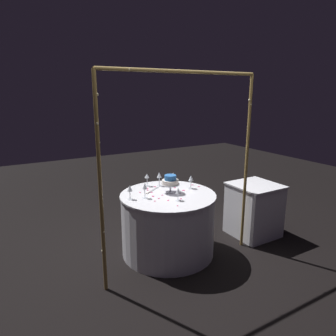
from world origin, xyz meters
TOP-DOWN VIEW (x-y plane):
  - ground_plane at (0.00, 0.00)m, footprint 12.00×12.00m
  - decorative_arch at (0.00, 0.32)m, footprint 1.85×0.06m
  - main_table at (0.00, 0.00)m, footprint 1.13×1.13m
  - side_table at (-1.25, 0.17)m, footprint 0.60×0.60m
  - tiered_cake at (-0.05, -0.04)m, footprint 0.22×0.22m
  - wine_glass_0 at (0.45, -0.06)m, footprint 0.06×0.06m
  - wine_glass_1 at (-0.27, -0.33)m, footprint 0.06×0.06m
  - wine_glass_2 at (-0.07, -0.34)m, footprint 0.06×0.06m
  - wine_glass_3 at (0.07, -0.41)m, footprint 0.06×0.06m
  - wine_glass_4 at (-0.36, -0.05)m, footprint 0.06×0.06m
  - wine_glass_5 at (0.29, -0.02)m, footprint 0.06×0.06m
  - wine_glass_6 at (0.01, 0.24)m, footprint 0.06×0.06m
  - cake_knife at (0.11, -0.20)m, footprint 0.26×0.18m
  - rose_petal_0 at (-0.00, -0.33)m, footprint 0.04×0.04m
  - rose_petal_1 at (0.14, -0.15)m, footprint 0.03×0.02m
  - rose_petal_2 at (-0.04, 0.21)m, footprint 0.03×0.03m
  - rose_petal_3 at (-0.45, -0.16)m, footprint 0.04×0.04m
  - rose_petal_4 at (-0.13, -0.33)m, footprint 0.03×0.03m
  - rose_petal_5 at (-0.48, -0.05)m, footprint 0.04×0.03m
  - rose_petal_6 at (0.17, 0.08)m, footprint 0.03×0.03m
  - rose_petal_7 at (0.24, 0.13)m, footprint 0.03×0.02m
  - rose_petal_8 at (0.19, -0.02)m, footprint 0.03×0.04m
  - rose_petal_9 at (0.08, -0.00)m, footprint 0.03×0.02m
  - rose_petal_10 at (-0.24, -0.40)m, footprint 0.04×0.03m
  - rose_petal_11 at (-0.23, -0.03)m, footprint 0.05×0.04m
  - rose_petal_12 at (0.26, -0.22)m, footprint 0.03×0.03m
  - rose_petal_13 at (0.10, 0.38)m, footprint 0.02×0.03m
  - rose_petal_14 at (0.14, -0.25)m, footprint 0.03×0.04m
  - rose_petal_15 at (0.11, -0.32)m, footprint 0.04×0.03m
  - rose_petal_16 at (0.11, 0.19)m, footprint 0.03×0.03m
  - rose_petal_17 at (-0.20, -0.17)m, footprint 0.03×0.03m

SIDE VIEW (x-z plane):
  - ground_plane at x=0.00m, z-range 0.00..0.00m
  - side_table at x=-1.25m, z-range 0.00..0.72m
  - main_table at x=0.00m, z-range 0.00..0.75m
  - rose_petal_0 at x=0.00m, z-range 0.74..0.75m
  - rose_petal_1 at x=0.14m, z-range 0.74..0.75m
  - rose_petal_2 at x=-0.04m, z-range 0.74..0.75m
  - rose_petal_3 at x=-0.45m, z-range 0.74..0.75m
  - rose_petal_4 at x=-0.13m, z-range 0.74..0.75m
  - rose_petal_5 at x=-0.48m, z-range 0.74..0.75m
  - rose_petal_6 at x=0.17m, z-range 0.74..0.75m
  - rose_petal_7 at x=0.24m, z-range 0.74..0.75m
  - rose_petal_8 at x=0.19m, z-range 0.74..0.75m
  - rose_petal_9 at x=0.08m, z-range 0.74..0.75m
  - rose_petal_10 at x=-0.24m, z-range 0.74..0.75m
  - rose_petal_11 at x=-0.23m, z-range 0.74..0.75m
  - rose_petal_12 at x=0.26m, z-range 0.74..0.75m
  - rose_petal_13 at x=0.10m, z-range 0.74..0.75m
  - rose_petal_14 at x=0.14m, z-range 0.74..0.75m
  - rose_petal_15 at x=0.11m, z-range 0.74..0.75m
  - rose_petal_16 at x=0.11m, z-range 0.74..0.75m
  - rose_petal_17 at x=-0.20m, z-range 0.74..0.75m
  - cake_knife at x=0.11m, z-range 0.74..0.75m
  - wine_glass_6 at x=0.01m, z-range 0.78..0.92m
  - wine_glass_1 at x=-0.27m, z-range 0.78..0.93m
  - wine_glass_0 at x=0.45m, z-range 0.78..0.95m
  - wine_glass_4 at x=-0.36m, z-range 0.79..0.95m
  - wine_glass_3 at x=0.07m, z-range 0.79..0.95m
  - wine_glass_5 at x=0.29m, z-range 0.79..0.96m
  - wine_glass_2 at x=-0.07m, z-range 0.79..0.97m
  - tiered_cake at x=-0.05m, z-range 0.78..0.99m
  - decorative_arch at x=0.00m, z-range 0.31..2.43m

